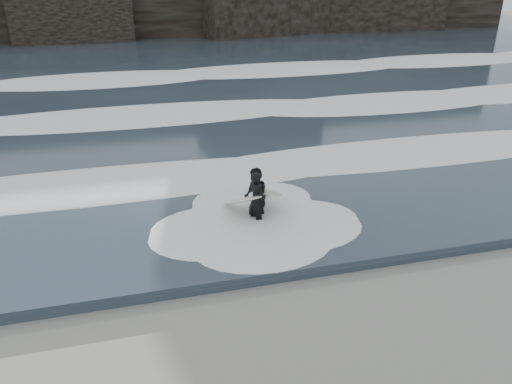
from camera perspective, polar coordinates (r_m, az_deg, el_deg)
ground at (r=9.89m, az=14.94°, el=-18.89°), size 120.00×120.00×0.00m
sea at (r=35.88m, az=-7.96°, el=14.11°), size 90.00×52.00×0.30m
foam_near at (r=16.80m, az=0.58°, el=2.82°), size 60.00×3.20×0.20m
foam_mid at (r=23.27m, az=-3.94°, el=9.14°), size 60.00×4.00×0.24m
foam_far at (r=31.92m, az=-7.07°, el=13.39°), size 60.00×4.80×0.30m
surfer_left at (r=13.45m, az=-0.38°, el=-0.96°), size 1.27×2.07×1.68m
surfer_right at (r=13.84m, az=0.16°, el=-0.38°), size 1.08×1.98×1.59m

